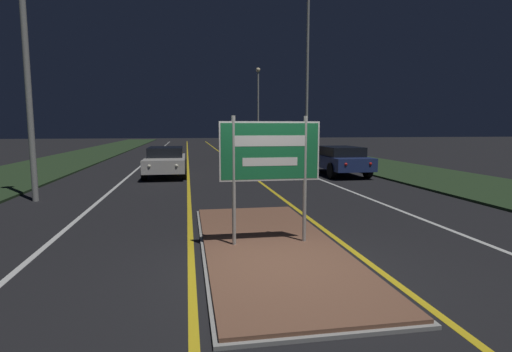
# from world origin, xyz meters

# --- Properties ---
(ground_plane) EXTENTS (160.00, 160.00, 0.00)m
(ground_plane) POSITION_xyz_m (0.00, 0.00, 0.00)
(ground_plane) COLOR black
(median_island) EXTENTS (2.55, 6.68, 0.10)m
(median_island) POSITION_xyz_m (0.00, 1.19, 0.04)
(median_island) COLOR #999993
(median_island) RESTS_ON ground_plane
(verge_left) EXTENTS (5.00, 100.00, 0.08)m
(verge_left) POSITION_xyz_m (-9.50, 20.00, 0.04)
(verge_left) COLOR #23381E
(verge_left) RESTS_ON ground_plane
(verge_right) EXTENTS (5.00, 100.00, 0.08)m
(verge_right) POSITION_xyz_m (9.50, 20.00, 0.04)
(verge_right) COLOR #23381E
(verge_right) RESTS_ON ground_plane
(centre_line_yellow_left) EXTENTS (0.12, 70.00, 0.01)m
(centre_line_yellow_left) POSITION_xyz_m (-1.47, 25.00, 0.00)
(centre_line_yellow_left) COLOR gold
(centre_line_yellow_left) RESTS_ON ground_plane
(centre_line_yellow_right) EXTENTS (0.12, 70.00, 0.01)m
(centre_line_yellow_right) POSITION_xyz_m (1.47, 25.00, 0.00)
(centre_line_yellow_right) COLOR gold
(centre_line_yellow_right) RESTS_ON ground_plane
(lane_line_white_left) EXTENTS (0.12, 70.00, 0.01)m
(lane_line_white_left) POSITION_xyz_m (-4.20, 25.00, 0.00)
(lane_line_white_left) COLOR silver
(lane_line_white_left) RESTS_ON ground_plane
(lane_line_white_right) EXTENTS (0.12, 70.00, 0.01)m
(lane_line_white_right) POSITION_xyz_m (4.20, 25.00, 0.00)
(lane_line_white_right) COLOR silver
(lane_line_white_right) RESTS_ON ground_plane
(edge_line_white_left) EXTENTS (0.10, 70.00, 0.01)m
(edge_line_white_left) POSITION_xyz_m (-7.20, 25.00, 0.00)
(edge_line_white_left) COLOR silver
(edge_line_white_left) RESTS_ON ground_plane
(edge_line_white_right) EXTENTS (0.10, 70.00, 0.01)m
(edge_line_white_right) POSITION_xyz_m (7.20, 25.00, 0.00)
(edge_line_white_right) COLOR silver
(edge_line_white_right) RESTS_ON ground_plane
(highway_sign) EXTENTS (1.86, 0.07, 2.37)m
(highway_sign) POSITION_xyz_m (0.00, 1.19, 1.73)
(highway_sign) COLOR #9E9E99
(highway_sign) RESTS_ON median_island
(streetlight_left_near) EXTENTS (0.44, 0.44, 8.60)m
(streetlight_left_near) POSITION_xyz_m (-6.13, 7.13, 5.16)
(streetlight_left_near) COLOR #9E9E99
(streetlight_left_near) RESTS_ON ground_plane
(streetlight_right_near) EXTENTS (0.55, 0.55, 11.18)m
(streetlight_right_near) POSITION_xyz_m (6.30, 19.59, 7.16)
(streetlight_right_near) COLOR #9E9E99
(streetlight_right_near) RESTS_ON ground_plane
(streetlight_right_far) EXTENTS (0.47, 0.47, 8.60)m
(streetlight_right_far) POSITION_xyz_m (6.17, 36.99, 5.29)
(streetlight_right_far) COLOR #9E9E99
(streetlight_right_far) RESTS_ON ground_plane
(car_receding_0) EXTENTS (1.93, 4.63, 1.36)m
(car_receding_0) POSITION_xyz_m (5.63, 12.07, 0.74)
(car_receding_0) COLOR navy
(car_receding_0) RESTS_ON ground_plane
(car_receding_1) EXTENTS (2.02, 4.25, 1.34)m
(car_receding_1) POSITION_xyz_m (2.56, 23.36, 0.71)
(car_receding_1) COLOR black
(car_receding_1) RESTS_ON ground_plane
(car_receding_2) EXTENTS (1.88, 4.31, 1.31)m
(car_receding_2) POSITION_xyz_m (5.69, 35.80, 0.71)
(car_receding_2) COLOR maroon
(car_receding_2) RESTS_ON ground_plane
(car_approaching_0) EXTENTS (1.91, 4.63, 1.34)m
(car_approaching_0) POSITION_xyz_m (-2.49, 13.06, 0.72)
(car_approaching_0) COLOR silver
(car_approaching_0) RESTS_ON ground_plane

